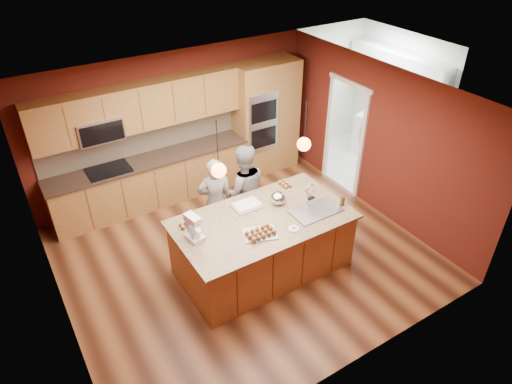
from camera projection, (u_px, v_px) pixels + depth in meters
floor at (243, 254)px, 7.49m from camera, size 5.50×5.50×0.00m
ceiling at (240, 99)px, 6.00m from camera, size 5.50×5.50×0.00m
wall_back at (174, 124)px, 8.51m from camera, size 5.50×0.00×5.50m
wall_front at (358, 290)px, 4.98m from camera, size 5.50×0.00×5.50m
wall_left at (47, 250)px, 5.53m from camera, size 0.00×5.00×5.00m
wall_right at (378, 140)px, 7.96m from camera, size 0.00×5.00×5.00m
cabinet_run at (147, 156)px, 8.23m from camera, size 3.74×0.64×2.30m
oven_column at (266, 118)px, 9.22m from camera, size 1.30×0.62×2.30m
doorway_trim at (344, 138)px, 8.68m from camera, size 0.08×1.11×2.20m
laundry_room at (397, 71)px, 9.18m from camera, size 2.60×2.70×2.70m
pendant_left at (219, 170)px, 5.82m from camera, size 0.20×0.20×0.80m
pendant_right at (304, 144)px, 6.42m from camera, size 0.20×0.20×0.80m
island at (264, 243)px, 6.96m from camera, size 2.61×1.46×1.34m
person_left at (216, 202)px, 7.37m from camera, size 0.66×0.54×1.57m
person_right at (243, 190)px, 7.58m from camera, size 0.95×0.84×1.64m
stand_mixer at (194, 229)px, 6.23m from camera, size 0.25×0.31×0.38m
sheet_cake at (247, 205)px, 6.95m from camera, size 0.45×0.33×0.05m
cooling_rack at (260, 234)px, 6.39m from camera, size 0.54×0.46×0.02m
mixing_bowl at (278, 198)px, 6.97m from camera, size 0.24×0.24×0.20m
plate at (294, 229)px, 6.49m from camera, size 0.16×0.16×0.01m
tumbler at (342, 201)px, 6.95m from camera, size 0.07×0.07×0.14m
phone at (311, 198)px, 7.14m from camera, size 0.14×0.09×0.01m
cupcakes_left at (189, 223)px, 6.55m from camera, size 0.31×0.15×0.07m
cupcakes_rack at (261, 232)px, 6.34m from camera, size 0.42×0.25×0.08m
cupcakes_right at (285, 184)px, 7.43m from camera, size 0.16×0.24×0.07m
washer at (393, 142)px, 9.67m from camera, size 0.82×0.83×1.06m
dryer at (370, 134)px, 10.19m from camera, size 0.66×0.67×0.89m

